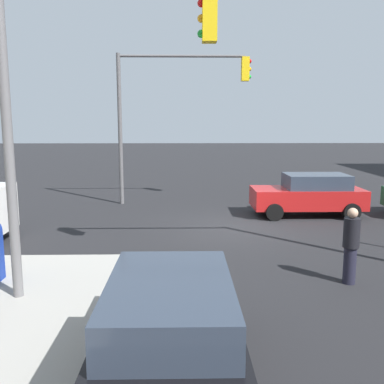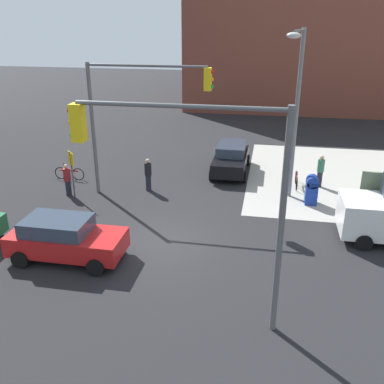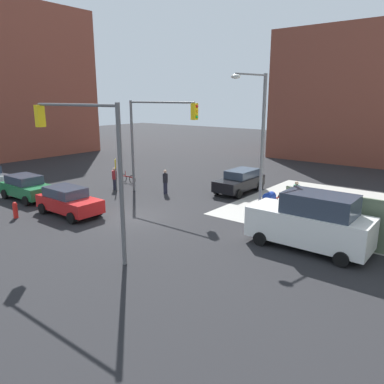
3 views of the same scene
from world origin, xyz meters
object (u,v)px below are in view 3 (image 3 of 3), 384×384
sedan_black (240,181)px  street_lamp_corner (259,133)px  traffic_signal_se_corner (84,147)px  fire_hydrant (15,210)px  bicycle_leaning_on_fence (276,201)px  mailbox_blue (269,204)px  pedestrian_walking_north (296,194)px  traffic_signal_nw_corner (155,128)px  bicycle_at_crosswalk (128,179)px  van_white_delivery (311,222)px  pedestrian_crossing (115,178)px  pedestrian_waiting (165,181)px  hatchback_green (27,187)px  hatchback_red (69,201)px

sedan_black → street_lamp_corner: bearing=-47.3°
traffic_signal_se_corner → fire_hydrant: 8.40m
bicycle_leaning_on_fence → traffic_signal_se_corner: bearing=-105.8°
mailbox_blue → pedestrian_walking_north: pedestrian_walking_north is taller
traffic_signal_nw_corner → pedestrian_walking_north: bearing=17.9°
pedestrian_walking_north → fire_hydrant: bearing=103.8°
mailbox_blue → pedestrian_walking_north: (0.60, 2.40, 0.15)m
pedestrian_walking_north → bicycle_at_crosswalk: size_ratio=1.00×
sedan_black → bicycle_leaning_on_fence: (3.69, -1.72, -0.50)m
sedan_black → van_white_delivery: (7.95, -7.12, 0.44)m
fire_hydrant → bicycle_leaning_on_fence: size_ratio=0.54×
fire_hydrant → pedestrian_crossing: 8.05m
fire_hydrant → bicycle_leaning_on_fence: bearing=47.1°
fire_hydrant → sedan_black: (6.91, 13.12, 0.36)m
pedestrian_waiting → bicycle_at_crosswalk: (-4.80, 0.80, -0.56)m
bicycle_leaning_on_fence → hatchback_green: bearing=-147.7°
hatchback_red → traffic_signal_se_corner: bearing=-25.3°
traffic_signal_se_corner → pedestrian_walking_north: traffic_signal_se_corner is taller
street_lamp_corner → bicycle_at_crosswalk: size_ratio=4.57×
street_lamp_corner → hatchback_red: size_ratio=1.89×
street_lamp_corner → hatchback_red: bearing=-138.3°
street_lamp_corner → pedestrian_crossing: (-10.92, -1.64, -3.84)m
street_lamp_corner → pedestrian_walking_north: bearing=49.4°
mailbox_blue → fire_hydrant: 14.50m
pedestrian_crossing → pedestrian_walking_north: 13.10m
traffic_signal_nw_corner → bicycle_at_crosswalk: 6.50m
sedan_black → traffic_signal_se_corner: bearing=-88.4°
traffic_signal_nw_corner → hatchback_green: (-6.18, -6.14, -3.82)m
sedan_black → pedestrian_waiting: size_ratio=2.57×
pedestrian_waiting → street_lamp_corner: bearing=57.6°
pedestrian_crossing → bicycle_at_crosswalk: 2.47m
hatchback_red → bicycle_at_crosswalk: size_ratio=2.42×
van_white_delivery → bicycle_at_crosswalk: size_ratio=3.09×
van_white_delivery → bicycle_at_crosswalk: 17.21m
van_white_delivery → bicycle_leaning_on_fence: bearing=128.3°
mailbox_blue → hatchback_green: bearing=-155.5°
hatchback_red → van_white_delivery: (13.01, 3.73, 0.44)m
pedestrian_walking_north → mailbox_blue: bearing=135.3°
van_white_delivery → bicycle_leaning_on_fence: (-4.26, 5.40, -0.93)m
pedestrian_crossing → pedestrian_waiting: 4.05m
traffic_signal_se_corner → pedestrian_crossing: 12.19m
traffic_signal_se_corner → van_white_delivery: size_ratio=1.20×
street_lamp_corner → hatchback_red: (-8.27, -7.37, -3.86)m
bicycle_at_crosswalk → fire_hydrant: bearing=-80.0°
pedestrian_waiting → bicycle_at_crosswalk: bearing=-133.8°
mailbox_blue → hatchback_red: size_ratio=0.34×
fire_hydrant → hatchback_green: 4.24m
hatchback_red → pedestrian_crossing: size_ratio=2.55×
traffic_signal_se_corner → hatchback_green: size_ratio=1.59×
traffic_signal_se_corner → bicycle_leaning_on_fence: size_ratio=3.71×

